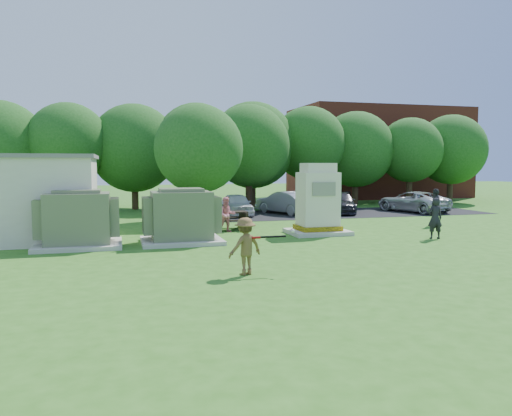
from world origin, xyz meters
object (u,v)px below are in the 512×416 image
object	(u,v)px
person_walking_right	(436,207)
car_dark	(340,203)
picnic_table	(226,218)
car_silver_b	(413,202)
batter	(245,246)
generator_cabinet	(318,203)
car_white	(237,204)
transformer_left	(78,220)
person_by_generator	(435,218)
car_silver_a	(285,203)
person_at_picnic	(227,215)
transformer_right	(181,217)

from	to	relation	value
person_walking_right	car_dark	size ratio (longest dim) A/B	0.42
picnic_table	person_walking_right	size ratio (longest dim) A/B	1.08
car_silver_b	batter	bearing A→B (deg)	27.52
picnic_table	batter	world-z (taller)	batter
generator_cabinet	car_white	bearing A→B (deg)	100.01
transformer_left	car_dark	xyz separation A→B (m)	(14.49, 9.01, -0.34)
batter	person_by_generator	bearing A→B (deg)	-174.49
batter	car_silver_a	xyz separation A→B (m)	(6.43, 15.48, -0.09)
person_by_generator	car_dark	xyz separation A→B (m)	(0.90, 10.72, -0.19)
person_walking_right	person_by_generator	bearing A→B (deg)	-8.88
person_by_generator	person_at_picnic	bearing A→B (deg)	-17.51
picnic_table	car_silver_a	bearing A→B (deg)	51.29
transformer_right	car_silver_b	distance (m)	17.69
transformer_left	transformer_right	bearing A→B (deg)	0.00
generator_cabinet	person_at_picnic	bearing A→B (deg)	156.98
transformer_right	car_silver_a	bearing A→B (deg)	51.99
transformer_left	person_at_picnic	world-z (taller)	transformer_left
person_by_generator	picnic_table	bearing A→B (deg)	-22.55
person_walking_right	car_silver_a	size ratio (longest dim) A/B	0.44
batter	car_silver_b	world-z (taller)	batter
person_by_generator	generator_cabinet	bearing A→B (deg)	-22.01
person_at_picnic	transformer_right	bearing A→B (deg)	-132.26
car_silver_a	car_silver_b	bearing A→B (deg)	150.63
transformer_right	person_by_generator	bearing A→B (deg)	-9.85
batter	car_dark	world-z (taller)	batter
car_dark	car_silver_a	bearing A→B (deg)	-165.53
transformer_right	person_walking_right	xyz separation A→B (m)	(12.45, 1.89, -0.07)
transformer_left	car_white	distance (m)	12.45
batter	car_silver_b	distance (m)	20.55
transformer_left	person_at_picnic	size ratio (longest dim) A/B	1.94
person_by_generator	person_walking_right	size ratio (longest dim) A/B	0.91
transformer_left	picnic_table	world-z (taller)	transformer_left
batter	person_at_picnic	world-z (taller)	person_at_picnic
picnic_table	person_by_generator	xyz separation A→B (m)	(7.48, -4.95, 0.30)
picnic_table	car_white	bearing A→B (deg)	72.21
transformer_left	car_white	xyz separation A→B (m)	(8.10, 9.45, -0.33)
generator_cabinet	car_silver_b	bearing A→B (deg)	38.65
person_at_picnic	car_dark	xyz separation A→B (m)	(8.51, 6.61, -0.15)
transformer_left	person_walking_right	distance (m)	16.26
transformer_right	car_silver_b	world-z (taller)	transformer_right
transformer_left	person_by_generator	bearing A→B (deg)	-7.20
person_by_generator	person_at_picnic	xyz separation A→B (m)	(-7.60, 4.12, -0.05)
car_dark	transformer_right	bearing A→B (deg)	-117.86
person_walking_right	car_silver_a	distance (m)	9.12
transformer_left	car_white	world-z (taller)	transformer_left
car_silver_b	person_walking_right	bearing A→B (deg)	47.86
person_at_picnic	car_white	size ratio (longest dim) A/B	0.41
car_dark	car_silver_b	distance (m)	4.74
transformer_left	transformer_right	size ratio (longest dim) A/B	1.00
batter	car_white	distance (m)	15.84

